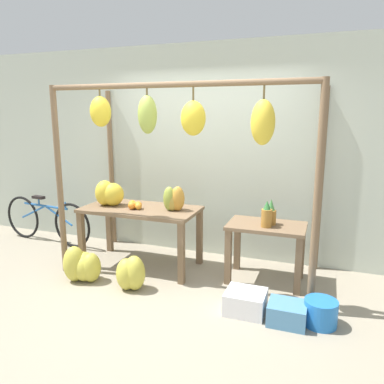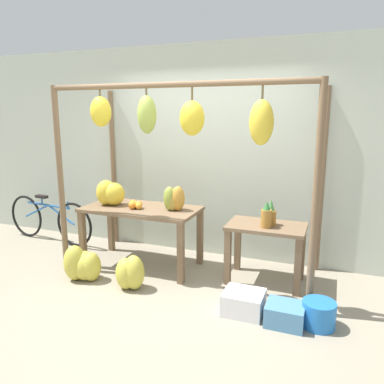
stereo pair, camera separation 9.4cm
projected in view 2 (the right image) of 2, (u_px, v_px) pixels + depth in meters
ground_plane at (163, 298)px, 3.94m from camera, size 20.00×20.00×0.00m
shop_wall_back at (209, 152)px, 4.99m from camera, size 8.00×0.08×2.80m
stall_awning at (182, 140)px, 3.99m from camera, size 2.97×1.28×2.22m
display_table_main at (141, 216)px, 4.68m from camera, size 1.44×0.73×0.76m
display_table_side at (266, 238)px, 4.24m from camera, size 0.87×0.55×0.68m
banana_pile_on_table at (110, 193)px, 4.76m from camera, size 0.44×0.36×0.32m
orange_pile at (135, 205)px, 4.61m from camera, size 0.21×0.18×0.09m
pineapple_cluster at (269, 215)px, 4.13m from camera, size 0.15×0.23×0.30m
banana_pile_ground_left at (84, 265)px, 4.35m from camera, size 0.48×0.42×0.42m
banana_pile_ground_right at (129, 273)px, 4.14m from camera, size 0.43×0.36×0.39m
fruit_crate_white at (244, 302)px, 3.63m from camera, size 0.39×0.34×0.22m
blue_bucket at (319, 314)px, 3.40m from camera, size 0.30×0.30×0.24m
parked_bicycle at (49, 219)px, 5.64m from camera, size 1.66×0.21×0.70m
papaya_pile at (175, 199)px, 4.49m from camera, size 0.28×0.23×0.30m
fruit_crate_purple at (285, 314)px, 3.44m from camera, size 0.35×0.30×0.19m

